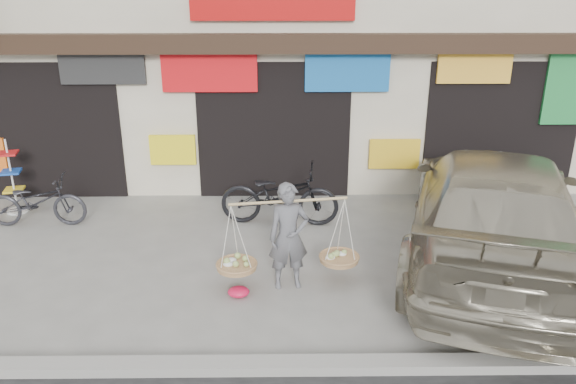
{
  "coord_description": "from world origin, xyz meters",
  "views": [
    {
      "loc": [
        0.15,
        -7.25,
        4.2
      ],
      "look_at": [
        0.25,
        0.9,
        1.06
      ],
      "focal_mm": 35.0,
      "sensor_mm": 36.0,
      "label": 1
    }
  ],
  "objects_px": {
    "street_vendor": "(289,241)",
    "display_rack": "(13,183)",
    "suv": "(494,208)",
    "bike_2": "(279,195)",
    "bike_0": "(36,201)"
  },
  "relations": [
    {
      "from": "bike_0",
      "to": "suv",
      "type": "bearing_deg",
      "value": -102.04
    },
    {
      "from": "suv",
      "to": "street_vendor",
      "type": "bearing_deg",
      "value": 31.4
    },
    {
      "from": "bike_0",
      "to": "suv",
      "type": "distance_m",
      "value": 7.78
    },
    {
      "from": "street_vendor",
      "to": "suv",
      "type": "relative_size",
      "value": 0.31
    },
    {
      "from": "suv",
      "to": "bike_2",
      "type": "bearing_deg",
      "value": -5.68
    },
    {
      "from": "street_vendor",
      "to": "bike_0",
      "type": "height_order",
      "value": "street_vendor"
    },
    {
      "from": "street_vendor",
      "to": "bike_2",
      "type": "distance_m",
      "value": 2.21
    },
    {
      "from": "street_vendor",
      "to": "suv",
      "type": "xyz_separation_m",
      "value": [
        3.17,
        0.77,
        0.16
      ]
    },
    {
      "from": "bike_2",
      "to": "suv",
      "type": "height_order",
      "value": "suv"
    },
    {
      "from": "bike_2",
      "to": "suv",
      "type": "distance_m",
      "value": 3.61
    },
    {
      "from": "display_rack",
      "to": "street_vendor",
      "type": "bearing_deg",
      "value": -28.68
    },
    {
      "from": "bike_0",
      "to": "display_rack",
      "type": "bearing_deg",
      "value": 45.27
    },
    {
      "from": "street_vendor",
      "to": "display_rack",
      "type": "distance_m",
      "value": 5.86
    },
    {
      "from": "street_vendor",
      "to": "display_rack",
      "type": "xyz_separation_m",
      "value": [
        -5.14,
        2.81,
        -0.14
      ]
    },
    {
      "from": "bike_0",
      "to": "display_rack",
      "type": "relative_size",
      "value": 1.22
    }
  ]
}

